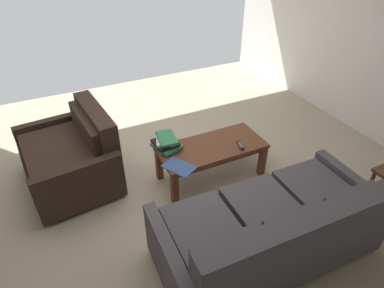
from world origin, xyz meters
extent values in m
cube|color=#B7A88E|center=(0.00, 0.00, 0.00)|extent=(5.86, 5.88, 0.01)
cube|color=white|center=(-2.93, 0.00, 1.35)|extent=(0.12, 5.88, 2.70)
cylinder|color=black|center=(-1.19, 0.93, 0.03)|extent=(0.05, 0.05, 0.06)
cylinder|color=black|center=(0.37, 0.89, 0.03)|extent=(0.05, 0.05, 0.06)
cylinder|color=black|center=(-1.16, 1.69, 0.03)|extent=(0.05, 0.05, 0.06)
cube|color=#4C474C|center=(-0.40, 1.29, 0.25)|extent=(1.74, 0.93, 0.38)
cube|color=#4C474C|center=(-0.97, 1.29, 0.49)|extent=(0.55, 0.79, 0.10)
cube|color=#4C474C|center=(-0.40, 1.27, 0.49)|extent=(0.55, 0.79, 0.10)
cube|color=#4C474C|center=(0.17, 1.25, 0.49)|extent=(0.55, 0.79, 0.10)
cube|color=#4C474C|center=(-0.39, 1.67, 0.60)|extent=(1.72, 0.23, 0.42)
cube|color=#4C474C|center=(-0.96, 1.58, 0.60)|extent=(0.52, 0.13, 0.29)
cube|color=#4C474C|center=(-0.39, 1.56, 0.60)|extent=(0.52, 0.13, 0.29)
cube|color=#4C474C|center=(0.18, 1.54, 0.60)|extent=(0.52, 0.13, 0.29)
cube|color=#4C474C|center=(-1.30, 1.32, 0.32)|extent=(0.12, 0.88, 0.54)
cube|color=#4C474C|center=(0.51, 1.27, 0.32)|extent=(0.12, 0.88, 0.54)
cylinder|color=black|center=(1.43, -0.82, 0.03)|extent=(0.05, 0.05, 0.06)
cylinder|color=black|center=(1.35, -0.02, 0.03)|extent=(0.05, 0.05, 0.06)
cylinder|color=black|center=(0.67, -0.90, 0.03)|extent=(0.05, 0.05, 0.06)
cylinder|color=black|center=(0.59, -0.10, 0.03)|extent=(0.05, 0.05, 0.06)
cube|color=#33231C|center=(1.01, -0.46, 0.25)|extent=(0.98, 1.05, 0.38)
cube|color=#33231C|center=(1.03, -0.46, 0.49)|extent=(0.86, 0.97, 0.10)
cube|color=#33231C|center=(0.63, -0.50, 0.63)|extent=(0.28, 0.97, 0.48)
cube|color=#33231C|center=(0.74, -0.49, 0.63)|extent=(0.21, 0.87, 0.34)
cube|color=#33231C|center=(1.07, -0.99, 0.32)|extent=(0.89, 0.19, 0.54)
cube|color=#33231C|center=(0.95, 0.07, 0.32)|extent=(0.89, 0.19, 0.54)
cube|color=brown|center=(-0.48, 0.14, 0.42)|extent=(1.20, 0.55, 0.04)
cube|color=brown|center=(-0.48, 0.14, 0.37)|extent=(1.11, 0.49, 0.05)
cube|color=brown|center=(-1.03, -0.09, 0.20)|extent=(0.07, 0.07, 0.40)
cube|color=brown|center=(0.08, -0.09, 0.20)|extent=(0.07, 0.07, 0.40)
cube|color=brown|center=(-1.03, 0.36, 0.20)|extent=(0.07, 0.07, 0.40)
cube|color=brown|center=(0.08, 0.36, 0.20)|extent=(0.07, 0.07, 0.40)
cylinder|color=brown|center=(-1.57, 1.34, 0.28)|extent=(0.04, 0.04, 0.57)
cube|color=silver|center=(0.00, -0.05, 0.45)|extent=(0.22, 0.26, 0.02)
cube|color=#337F51|center=(-0.01, -0.04, 0.47)|extent=(0.32, 0.35, 0.03)
cube|color=black|center=(0.00, -0.06, 0.50)|extent=(0.27, 0.28, 0.03)
cube|color=silver|center=(0.00, -0.05, 0.53)|extent=(0.26, 0.27, 0.03)
cube|color=#337F51|center=(-0.02, -0.05, 0.56)|extent=(0.22, 0.32, 0.03)
cube|color=black|center=(-0.76, 0.28, 0.45)|extent=(0.08, 0.17, 0.02)
cube|color=#59595B|center=(-0.76, 0.28, 0.46)|extent=(0.06, 0.11, 0.00)
cube|color=#385693|center=(0.01, 0.32, 0.44)|extent=(0.34, 0.38, 0.01)
camera|label=1|loc=(1.00, 2.69, 2.50)|focal=30.09mm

